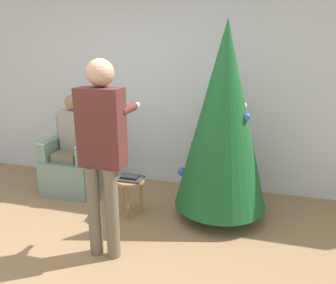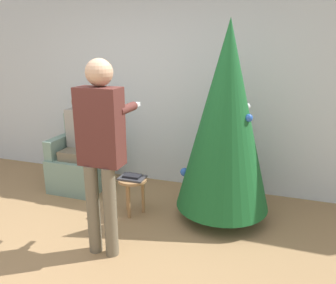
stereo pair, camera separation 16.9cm
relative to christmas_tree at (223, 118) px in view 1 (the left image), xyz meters
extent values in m
plane|color=#99754C|center=(-1.07, -1.42, -1.14)|extent=(14.00, 14.00, 0.00)
cube|color=silver|center=(-1.07, 0.81, 0.21)|extent=(8.00, 0.06, 2.70)
cylinder|color=brown|center=(0.00, 0.00, -1.07)|extent=(0.10, 0.10, 0.15)
cone|color=#195B28|center=(0.00, 0.00, 0.00)|extent=(1.01, 1.01, 1.98)
sphere|color=white|center=(0.19, 0.14, 0.11)|extent=(0.08, 0.08, 0.08)
sphere|color=#B23399|center=(-0.32, 0.15, -0.35)|extent=(0.09, 0.09, 0.09)
sphere|color=#2856B2|center=(0.24, -0.09, 0.04)|extent=(0.08, 0.08, 0.08)
sphere|color=#2856B2|center=(-0.43, -0.02, -0.65)|extent=(0.10, 0.10, 0.10)
cube|color=gray|center=(-1.95, 0.18, -0.92)|extent=(0.66, 0.65, 0.45)
cube|color=gray|center=(-1.95, 0.43, -0.43)|extent=(0.66, 0.14, 0.53)
cube|color=gray|center=(-2.21, 0.18, -0.57)|extent=(0.12, 0.58, 0.25)
cube|color=gray|center=(-1.68, 0.18, -0.57)|extent=(0.12, 0.58, 0.25)
cylinder|color=#6B604C|center=(-2.05, -0.02, -0.92)|extent=(0.11, 0.11, 0.45)
cylinder|color=#6B604C|center=(-1.85, -0.02, -0.92)|extent=(0.11, 0.11, 0.45)
cube|color=#6B604C|center=(-1.95, 0.13, -0.63)|extent=(0.32, 0.40, 0.12)
cube|color=gray|center=(-1.95, 0.28, -0.32)|extent=(0.36, 0.20, 0.50)
sphere|color=#936B4C|center=(-1.95, 0.28, 0.03)|extent=(0.20, 0.20, 0.20)
cylinder|color=#6B604C|center=(-1.01, -1.01, -0.71)|extent=(0.12, 0.12, 0.86)
cylinder|color=#6B604C|center=(-0.84, -1.01, -0.71)|extent=(0.12, 0.12, 0.86)
cube|color=#562823|center=(-0.92, -0.95, 0.06)|extent=(0.39, 0.20, 0.68)
sphere|color=tan|center=(-0.92, -0.92, 0.51)|extent=(0.23, 0.23, 0.23)
cylinder|color=#562823|center=(-1.09, -0.76, 0.19)|extent=(0.08, 0.30, 0.08)
cylinder|color=#562823|center=(-0.76, -0.76, 0.19)|extent=(0.08, 0.30, 0.08)
cube|color=white|center=(-0.76, -0.57, 0.19)|extent=(0.04, 0.14, 0.04)
cylinder|color=#A37547|center=(-0.97, -0.24, -0.72)|extent=(0.33, 0.33, 0.03)
cylinder|color=#A37547|center=(-0.97, -0.36, -0.94)|extent=(0.04, 0.04, 0.40)
cylinder|color=#A37547|center=(-0.88, -0.18, -0.94)|extent=(0.04, 0.04, 0.40)
cylinder|color=#A37547|center=(-1.07, -0.18, -0.94)|extent=(0.04, 0.04, 0.40)
cube|color=#38383D|center=(-0.97, -0.24, -0.70)|extent=(0.28, 0.21, 0.02)
cube|color=black|center=(-0.97, -0.24, -0.68)|extent=(0.19, 0.12, 0.02)
camera|label=1|loc=(0.34, -3.39, 0.72)|focal=35.00mm
camera|label=2|loc=(0.50, -3.34, 0.72)|focal=35.00mm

